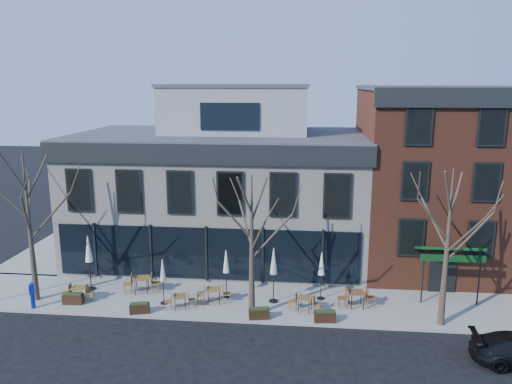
# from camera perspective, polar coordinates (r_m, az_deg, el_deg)

# --- Properties ---
(ground) EXTENTS (120.00, 120.00, 0.00)m
(ground) POSITION_cam_1_polar(r_m,az_deg,el_deg) (29.24, -5.59, -10.48)
(ground) COLOR black
(ground) RESTS_ON ground
(sidewalk_front) EXTENTS (33.50, 4.70, 0.15)m
(sidewalk_front) POSITION_cam_1_polar(r_m,az_deg,el_deg) (26.82, 0.48, -12.43)
(sidewalk_front) COLOR gray
(sidewalk_front) RESTS_ON ground
(sidewalk_side) EXTENTS (4.50, 12.00, 0.15)m
(sidewalk_side) POSITION_cam_1_polar(r_m,az_deg,el_deg) (38.15, -20.65, -5.60)
(sidewalk_side) COLOR gray
(sidewalk_side) RESTS_ON ground
(corner_building) EXTENTS (18.39, 10.39, 11.10)m
(corner_building) POSITION_cam_1_polar(r_m,az_deg,el_deg) (32.60, -3.90, 0.66)
(corner_building) COLOR beige
(corner_building) RESTS_ON ground
(red_brick_building) EXTENTS (8.20, 11.78, 11.18)m
(red_brick_building) POSITION_cam_1_polar(r_m,az_deg,el_deg) (32.77, 18.94, 1.69)
(red_brick_building) COLOR brown
(red_brick_building) RESTS_ON ground
(tree_corner) EXTENTS (3.93, 3.98, 7.92)m
(tree_corner) POSITION_cam_1_polar(r_m,az_deg,el_deg) (27.98, -24.46, -3.42)
(tree_corner) COLOR #382B21
(tree_corner) RESTS_ON sidewalk_front
(tree_mid) EXTENTS (3.50, 3.55, 7.04)m
(tree_mid) POSITION_cam_1_polar(r_m,az_deg,el_deg) (23.85, -0.47, -6.04)
(tree_mid) COLOR #382B21
(tree_mid) RESTS_ON sidewalk_front
(tree_right) EXTENTS (3.72, 3.77, 7.48)m
(tree_right) POSITION_cam_1_polar(r_m,az_deg,el_deg) (24.54, 21.03, -5.80)
(tree_right) COLOR #382B21
(tree_right) RESTS_ON sidewalk_front
(call_box) EXTENTS (0.29, 0.28, 1.41)m
(call_box) POSITION_cam_1_polar(r_m,az_deg,el_deg) (28.04, -24.21, -10.62)
(call_box) COLOR #0C1FA6
(call_box) RESTS_ON sidewalk_front
(cafe_set_0) EXTENTS (1.68, 0.68, 0.88)m
(cafe_set_0) POSITION_cam_1_polar(r_m,az_deg,el_deg) (28.20, -19.62, -10.73)
(cafe_set_0) COLOR brown
(cafe_set_0) RESTS_ON sidewalk_front
(cafe_set_1) EXTENTS (2.06, 0.94, 1.06)m
(cafe_set_1) POSITION_cam_1_polar(r_m,az_deg,el_deg) (28.21, -12.93, -10.10)
(cafe_set_1) COLOR brown
(cafe_set_1) RESTS_ON sidewalk_front
(cafe_set_2) EXTENTS (1.65, 0.82, 0.85)m
(cafe_set_2) POSITION_cam_1_polar(r_m,az_deg,el_deg) (26.05, -8.68, -12.13)
(cafe_set_2) COLOR brown
(cafe_set_2) RESTS_ON sidewalk_front
(cafe_set_3) EXTENTS (1.85, 0.85, 0.95)m
(cafe_set_3) POSITION_cam_1_polar(r_m,az_deg,el_deg) (26.43, -4.85, -11.53)
(cafe_set_3) COLOR brown
(cafe_set_3) RESTS_ON sidewalk_front
(cafe_set_4) EXTENTS (1.73, 0.81, 0.89)m
(cafe_set_4) POSITION_cam_1_polar(r_m,az_deg,el_deg) (25.58, 5.61, -12.47)
(cafe_set_4) COLOR brown
(cafe_set_4) RESTS_ON sidewalk_front
(cafe_set_5) EXTENTS (1.97, 0.86, 1.02)m
(cafe_set_5) POSITION_cam_1_polar(r_m,az_deg,el_deg) (26.36, 11.40, -11.72)
(cafe_set_5) COLOR brown
(cafe_set_5) RESTS_ON sidewalk_front
(umbrella_0) EXTENTS (0.50, 0.50, 3.10)m
(umbrella_0) POSITION_cam_1_polar(r_m,az_deg,el_deg) (28.80, -18.59, -6.49)
(umbrella_0) COLOR black
(umbrella_0) RESTS_ON sidewalk_front
(umbrella_1) EXTENTS (0.39, 0.39, 2.44)m
(umbrella_1) POSITION_cam_1_polar(r_m,az_deg,el_deg) (26.21, -10.61, -9.00)
(umbrella_1) COLOR black
(umbrella_1) RESTS_ON sidewalk_front
(umbrella_2) EXTENTS (0.42, 0.42, 2.62)m
(umbrella_2) POSITION_cam_1_polar(r_m,az_deg,el_deg) (26.56, -3.44, -8.20)
(umbrella_2) COLOR black
(umbrella_2) RESTS_ON sidewalk_front
(umbrella_3) EXTENTS (0.47, 0.47, 2.95)m
(umbrella_3) POSITION_cam_1_polar(r_m,az_deg,el_deg) (25.86, 2.03, -8.22)
(umbrella_3) COLOR black
(umbrella_3) RESTS_ON sidewalk_front
(umbrella_4) EXTENTS (0.42, 0.42, 2.59)m
(umbrella_4) POSITION_cam_1_polar(r_m,az_deg,el_deg) (26.48, 7.49, -8.41)
(umbrella_4) COLOR black
(umbrella_4) RESTS_ON sidewalk_front
(planter_0) EXTENTS (1.06, 0.47, 0.58)m
(planter_0) POSITION_cam_1_polar(r_m,az_deg,el_deg) (27.97, -20.16, -11.35)
(planter_0) COLOR black
(planter_0) RESTS_ON sidewalk_front
(planter_1) EXTENTS (1.02, 0.60, 0.54)m
(planter_1) POSITION_cam_1_polar(r_m,az_deg,el_deg) (26.01, -13.16, -12.78)
(planter_1) COLOR black
(planter_1) RESTS_ON sidewalk_front
(planter_2) EXTENTS (1.04, 0.57, 0.55)m
(planter_2) POSITION_cam_1_polar(r_m,az_deg,el_deg) (24.82, 0.36, -13.69)
(planter_2) COLOR black
(planter_2) RESTS_ON sidewalk_front
(planter_3) EXTENTS (1.04, 0.50, 0.57)m
(planter_3) POSITION_cam_1_polar(r_m,az_deg,el_deg) (24.75, 7.88, -13.87)
(planter_3) COLOR black
(planter_3) RESTS_ON sidewalk_front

